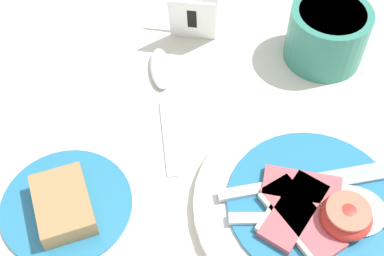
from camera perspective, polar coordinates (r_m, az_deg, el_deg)
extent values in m
plane|color=beige|center=(0.57, 3.08, -7.17)|extent=(3.00, 3.00, 0.00)
cylinder|color=silver|center=(0.57, 12.66, -8.21)|extent=(0.25, 0.25, 0.01)
cylinder|color=teal|center=(0.57, 12.80, -7.82)|extent=(0.18, 0.18, 0.00)
cube|color=#BC5156|center=(0.55, 10.84, -8.66)|extent=(0.08, 0.09, 0.01)
cube|color=beige|center=(0.55, 9.37, -7.83)|extent=(0.05, 0.07, 0.01)
cube|color=#BC5156|center=(0.55, 11.65, -9.36)|extent=(0.08, 0.10, 0.01)
cube|color=beige|center=(0.54, 10.34, -10.20)|extent=(0.06, 0.08, 0.01)
cube|color=#BC5156|center=(0.57, 11.58, -5.87)|extent=(0.09, 0.05, 0.01)
cube|color=beige|center=(0.56, 11.45, -7.24)|extent=(0.07, 0.03, 0.01)
ellipsoid|color=red|center=(0.55, 16.10, -9.08)|extent=(0.05, 0.05, 0.03)
cylinder|color=#DB664C|center=(0.54, 16.39, -8.47)|extent=(0.04, 0.04, 0.00)
ellipsoid|color=white|center=(0.57, 16.66, -8.43)|extent=(0.07, 0.06, 0.01)
ellipsoid|color=yellow|center=(0.56, 17.34, -8.12)|extent=(0.02, 0.02, 0.01)
cube|color=silver|center=(0.55, 9.62, -9.52)|extent=(0.11, 0.01, 0.00)
cube|color=silver|center=(0.56, 17.07, -9.24)|extent=(0.03, 0.02, 0.00)
cube|color=silver|center=(0.56, 8.18, -6.63)|extent=(0.11, 0.03, 0.00)
cube|color=#9EA0A5|center=(0.59, 16.84, -4.89)|extent=(0.08, 0.04, 0.00)
cylinder|color=silver|center=(0.57, -13.10, -8.42)|extent=(0.19, 0.19, 0.01)
cylinder|color=teal|center=(0.57, -13.24, -8.03)|extent=(0.13, 0.13, 0.00)
cube|color=#9E7A4C|center=(0.55, -13.60, -7.97)|extent=(0.08, 0.09, 0.02)
cylinder|color=#337F6B|center=(0.69, 14.19, 9.62)|extent=(0.10, 0.10, 0.07)
cylinder|color=white|center=(0.67, 14.75, 11.63)|extent=(0.08, 0.08, 0.01)
cube|color=white|center=(0.69, 0.02, 11.43)|extent=(0.06, 0.03, 0.07)
cube|color=white|center=(0.71, 0.29, 12.71)|extent=(0.06, 0.03, 0.07)
cube|color=black|center=(0.69, 0.00, 11.56)|extent=(0.01, 0.01, 0.04)
cube|color=silver|center=(0.61, -2.56, -0.90)|extent=(0.03, 0.11, 0.01)
ellipsoid|color=silver|center=(0.68, -3.38, 6.38)|extent=(0.04, 0.07, 0.01)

